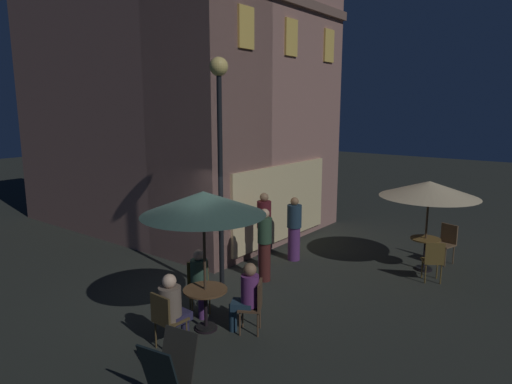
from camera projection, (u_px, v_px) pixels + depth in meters
ground_plane at (198, 303)px, 8.94m from camera, size 60.00×60.00×0.00m
cafe_building at (178, 110)px, 13.20m from camera, size 6.11×9.11×7.54m
street_lamp_near_corner at (220, 128)px, 8.70m from camera, size 0.36×0.36×4.79m
menu_sandwich_board at (169, 368)px, 5.96m from camera, size 0.71×0.64×0.85m
cafe_table_0 at (425, 247)px, 10.69m from camera, size 0.70×0.70×0.79m
cafe_table_1 at (205, 299)px, 7.80m from camera, size 0.77×0.77×0.75m
patio_umbrella_0 at (429, 189)px, 10.43m from camera, size 2.27×2.27×2.16m
patio_umbrella_1 at (203, 204)px, 7.48m from camera, size 2.12×2.12×2.48m
cafe_chair_0 at (433, 258)px, 9.90m from camera, size 0.56×0.56×0.94m
cafe_chair_1 at (446, 240)px, 11.17m from camera, size 0.55×0.55×0.98m
cafe_chair_2 at (255, 302)px, 7.69m from camera, size 0.53×0.53×0.93m
cafe_chair_3 at (199, 282)px, 8.56m from camera, size 0.57×0.57×0.94m
cafe_chair_4 at (166, 316)px, 7.13m from camera, size 0.45×0.45×0.96m
patron_seated_0 at (247, 293)px, 7.68m from camera, size 0.45×0.51×1.26m
patron_seated_1 at (200, 278)px, 8.40m from camera, size 0.48×0.52×1.24m
patron_seated_2 at (173, 305)px, 7.21m from camera, size 0.55×0.38×1.25m
patron_standing_3 at (265, 245)px, 9.97m from camera, size 0.32×0.32×1.66m
patron_standing_4 at (294, 229)px, 11.34m from camera, size 0.37×0.37×1.64m
patron_standing_5 at (264, 230)px, 10.84m from camera, size 0.34×0.34×1.84m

